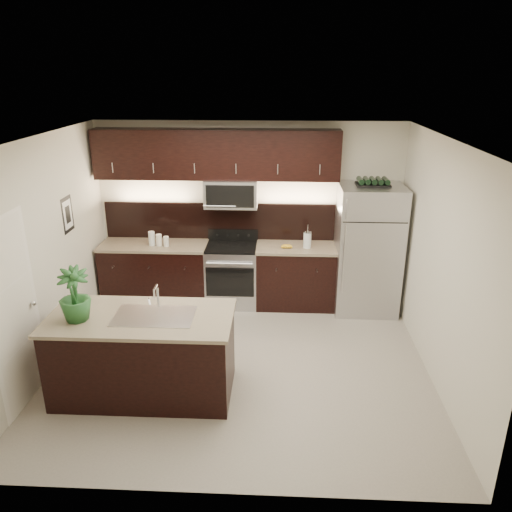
{
  "coord_description": "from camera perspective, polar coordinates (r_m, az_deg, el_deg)",
  "views": [
    {
      "loc": [
        0.45,
        -5.24,
        3.39
      ],
      "look_at": [
        0.17,
        0.55,
        1.21
      ],
      "focal_mm": 35.0,
      "sensor_mm": 36.0,
      "label": 1
    }
  ],
  "objects": [
    {
      "name": "ground",
      "position": [
        6.25,
        -1.85,
        -12.17
      ],
      "size": [
        4.5,
        4.5,
        0.0
      ],
      "primitive_type": "plane",
      "color": "gray",
      "rests_on": "ground"
    },
    {
      "name": "room_walls",
      "position": [
        5.5,
        -3.23,
        2.67
      ],
      "size": [
        4.52,
        4.02,
        2.71
      ],
      "color": "beige",
      "rests_on": "ground"
    },
    {
      "name": "counter_run",
      "position": [
        7.57,
        -4.31,
        -2.09
      ],
      "size": [
        3.51,
        0.65,
        0.94
      ],
      "color": "black",
      "rests_on": "ground"
    },
    {
      "name": "upper_fixtures",
      "position": [
        7.24,
        -4.32,
        10.65
      ],
      "size": [
        3.49,
        0.4,
        1.66
      ],
      "color": "black",
      "rests_on": "counter_run"
    },
    {
      "name": "island",
      "position": [
        5.67,
        -12.72,
        -10.9
      ],
      "size": [
        1.96,
        0.96,
        0.94
      ],
      "color": "black",
      "rests_on": "ground"
    },
    {
      "name": "sink_faucet",
      "position": [
        5.4,
        -11.55,
        -6.56
      ],
      "size": [
        0.84,
        0.5,
        0.28
      ],
      "color": "silver",
      "rests_on": "island"
    },
    {
      "name": "refrigerator",
      "position": [
        7.4,
        12.61,
        0.78
      ],
      "size": [
        0.9,
        0.81,
        1.87
      ],
      "primitive_type": "cube",
      "color": "#B2B2B7",
      "rests_on": "ground"
    },
    {
      "name": "wine_rack",
      "position": [
        7.14,
        13.23,
        8.24
      ],
      "size": [
        0.46,
        0.29,
        0.11
      ],
      "color": "black",
      "rests_on": "refrigerator"
    },
    {
      "name": "plant",
      "position": [
        5.43,
        -20.06,
        -4.17
      ],
      "size": [
        0.42,
        0.42,
        0.57
      ],
      "primitive_type": "imported",
      "rotation": [
        0.0,
        0.0,
        0.4
      ],
      "color": "#205123",
      "rests_on": "island"
    },
    {
      "name": "canisters",
      "position": [
        7.47,
        -11.23,
        1.86
      ],
      "size": [
        0.31,
        0.12,
        0.21
      ],
      "rotation": [
        0.0,
        0.0,
        -0.17
      ],
      "color": "silver",
      "rests_on": "counter_run"
    },
    {
      "name": "french_press",
      "position": [
        7.27,
        5.89,
        1.91
      ],
      "size": [
        0.12,
        0.12,
        0.34
      ],
      "rotation": [
        0.0,
        0.0,
        0.23
      ],
      "color": "silver",
      "rests_on": "counter_run"
    },
    {
      "name": "bananas",
      "position": [
        7.26,
        3.15,
        1.13
      ],
      "size": [
        0.18,
        0.14,
        0.05
      ],
      "primitive_type": "ellipsoid",
      "rotation": [
        0.0,
        0.0,
        0.06
      ],
      "color": "gold",
      "rests_on": "counter_run"
    }
  ]
}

